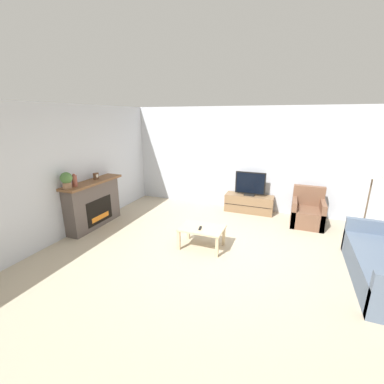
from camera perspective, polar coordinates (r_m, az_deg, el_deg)
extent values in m
plane|color=tan|center=(4.99, 5.87, -13.02)|extent=(24.00, 24.00, 0.00)
cube|color=silver|center=(6.98, 12.04, 7.08)|extent=(12.00, 0.06, 2.70)
cube|color=silver|center=(6.11, -23.96, 4.71)|extent=(0.06, 12.00, 2.70)
cube|color=#564C47|center=(6.28, -21.05, -2.65)|extent=(0.32, 1.43, 1.02)
cube|color=black|center=(6.21, -19.80, -3.92)|extent=(0.01, 0.79, 0.56)
cube|color=orange|center=(6.26, -19.65, -5.25)|extent=(0.01, 0.55, 0.11)
cube|color=brown|center=(6.11, -21.36, 2.06)|extent=(0.44, 1.55, 0.05)
cylinder|color=#994C3D|center=(5.77, -24.65, 2.28)|extent=(0.10, 0.10, 0.23)
sphere|color=#994C3D|center=(5.74, -24.80, 3.44)|extent=(0.06, 0.06, 0.06)
cube|color=brown|center=(6.21, -20.57, 3.31)|extent=(0.07, 0.11, 0.15)
cylinder|color=white|center=(6.18, -20.31, 3.39)|extent=(0.00, 0.08, 0.08)
cylinder|color=#936B4C|center=(5.65, -25.98, 1.31)|extent=(0.16, 0.16, 0.12)
sphere|color=#477038|center=(5.62, -26.18, 2.82)|extent=(0.23, 0.23, 0.23)
cube|color=brown|center=(6.95, 12.52, -2.52)|extent=(1.24, 0.42, 0.46)
cube|color=black|center=(6.75, 12.23, -3.07)|extent=(1.21, 0.01, 0.01)
cube|color=black|center=(6.88, 12.65, -0.55)|extent=(0.27, 0.18, 0.04)
cube|color=black|center=(6.79, 12.81, 1.95)|extent=(0.77, 0.03, 0.58)
cube|color=black|center=(6.78, 12.79, 1.92)|extent=(0.71, 0.01, 0.52)
cube|color=brown|center=(6.57, 24.16, -5.05)|extent=(0.70, 0.76, 0.40)
cube|color=brown|center=(6.73, 24.50, -0.69)|extent=(0.70, 0.14, 0.47)
cube|color=brown|center=(6.52, 21.64, -3.93)|extent=(0.10, 0.76, 0.61)
cube|color=brown|center=(6.56, 26.87, -4.45)|extent=(0.10, 0.76, 0.61)
cube|color=#CCB289|center=(4.94, 2.20, -8.03)|extent=(0.83, 0.56, 0.03)
cube|color=#CCB289|center=(4.96, -2.93, -10.64)|extent=(0.05, 0.05, 0.39)
cube|color=#CCB289|center=(4.73, 5.57, -12.11)|extent=(0.05, 0.05, 0.39)
cube|color=#CCB289|center=(5.35, -0.79, -8.45)|extent=(0.05, 0.05, 0.39)
cube|color=#CCB289|center=(5.14, 7.07, -9.68)|extent=(0.05, 0.05, 0.39)
cube|color=black|center=(4.88, 1.82, -8.01)|extent=(0.06, 0.15, 0.02)
cube|color=slate|center=(4.99, 36.71, -13.81)|extent=(0.81, 1.96, 0.42)
cube|color=slate|center=(5.74, 34.67, -8.27)|extent=(0.81, 0.11, 0.67)
cylinder|color=black|center=(6.21, 33.14, -9.57)|extent=(0.30, 0.30, 0.01)
cylinder|color=brown|center=(5.97, 34.17, -3.61)|extent=(0.03, 0.03, 1.35)
cone|color=beige|center=(5.78, 35.42, 3.74)|extent=(0.33, 0.33, 0.22)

